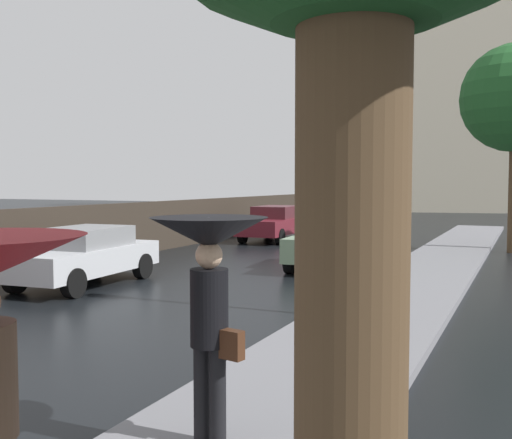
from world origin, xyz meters
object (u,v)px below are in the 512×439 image
at_px(car_green_mid_road, 333,242).
at_px(car_maroon_far_lane, 275,223).
at_px(car_silver_far_ahead, 84,255).
at_px(pedestrian_with_umbrella_near, 209,263).
at_px(traffic_light, 338,131).

height_order(car_green_mid_road, car_maroon_far_lane, car_maroon_far_lane).
height_order(car_silver_far_ahead, pedestrian_with_umbrella_near, pedestrian_with_umbrella_near).
bearing_deg(car_green_mid_road, pedestrian_with_umbrella_near, -82.05).
bearing_deg(car_silver_far_ahead, pedestrian_with_umbrella_near, 132.61).
relative_size(car_green_mid_road, car_silver_far_ahead, 0.97).
bearing_deg(pedestrian_with_umbrella_near, car_green_mid_road, -65.79).
relative_size(car_maroon_far_lane, pedestrian_with_umbrella_near, 2.23).
xyz_separation_m(car_silver_far_ahead, pedestrian_with_umbrella_near, (6.86, -6.52, 0.99)).
bearing_deg(traffic_light, car_green_mid_road, 107.75).
relative_size(car_silver_far_ahead, pedestrian_with_umbrella_near, 2.15).
xyz_separation_m(car_green_mid_road, car_maroon_far_lane, (-4.49, 6.57, -0.00)).
bearing_deg(car_silver_far_ahead, car_maroon_far_lane, -93.28).
bearing_deg(car_maroon_far_lane, pedestrian_with_umbrella_near, 108.73).
bearing_deg(car_maroon_far_lane, car_green_mid_road, 122.01).
distance_m(car_green_mid_road, pedestrian_with_umbrella_near, 11.85).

